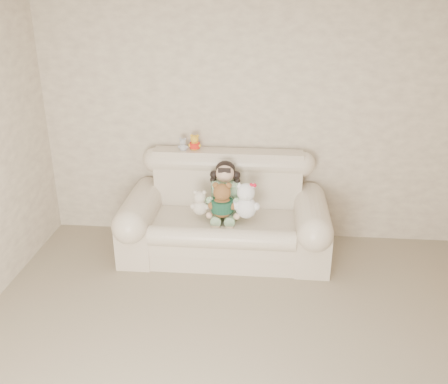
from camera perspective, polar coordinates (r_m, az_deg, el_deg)
wall_back at (r=5.25m, az=3.38°, el=8.02°), size 4.50×0.00×4.50m
sofa at (r=5.06m, az=0.10°, el=-2.01°), size 2.10×0.95×1.03m
seated_child at (r=5.05m, az=0.12°, el=0.40°), size 0.41×0.48×0.58m
brown_teddy at (r=4.85m, az=-0.22°, el=-0.55°), size 0.32×0.27×0.43m
white_cat at (r=4.84m, az=2.53°, el=-0.55°), size 0.34×0.30×0.44m
cream_teddy at (r=4.93m, az=-2.79°, el=-0.95°), size 0.20×0.16×0.31m
yellow_mini_bear at (r=5.23m, az=-3.39°, el=5.85°), size 0.17×0.15×0.21m
grey_mini_plush at (r=5.22m, az=-4.72°, el=5.59°), size 0.13×0.11×0.18m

